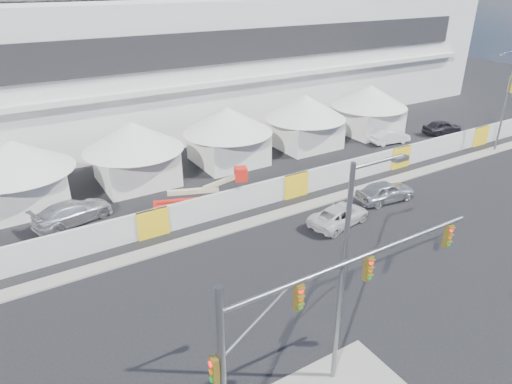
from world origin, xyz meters
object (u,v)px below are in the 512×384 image
pickup_curb (339,215)px  lot_car_b (442,127)px  streetlight_median (349,264)px  streetlight_curb (506,94)px  lot_car_c (73,212)px  traffic_mast (285,341)px  sedan_silver (385,191)px  boom_lift (186,203)px  lot_car_a (390,137)px

pickup_curb → lot_car_b: lot_car_b is taller
streetlight_median → streetlight_curb: bearing=23.1°
lot_car_c → streetlight_curb: streetlight_curb is taller
traffic_mast → lot_car_b: bearing=30.4°
sedan_silver → boom_lift: size_ratio=0.68×
streetlight_median → boom_lift: size_ratio=1.41×
lot_car_a → traffic_mast: 36.90m
pickup_curb → lot_car_b: (23.82, 9.97, 0.07)m
traffic_mast → streetlight_curb: streetlight_curb is taller
pickup_curb → streetlight_median: streetlight_median is taller
sedan_silver → pickup_curb: size_ratio=0.99×
lot_car_c → streetlight_curb: (39.93, -6.88, 5.05)m
traffic_mast → sedan_silver: bearing=34.1°
lot_car_b → lot_car_c: lot_car_c is taller
sedan_silver → streetlight_curb: bearing=-76.6°
lot_car_c → boom_lift: (7.53, -3.17, 0.13)m
lot_car_c → streetlight_curb: bearing=-114.4°
lot_car_a → streetlight_median: (-25.54, -21.33, 5.29)m
lot_car_b → streetlight_median: 39.29m
sedan_silver → lot_car_a: sedan_silver is taller
sedan_silver → streetlight_curb: (18.05, 2.44, 5.03)m
lot_car_a → streetlight_curb: bearing=-126.7°
pickup_curb → traffic_mast: 17.71m
pickup_curb → streetlight_median: bearing=128.1°
streetlight_median → streetlight_curb: size_ratio=1.01×
lot_car_a → boom_lift: bearing=106.4°
lot_car_b → streetlight_median: streetlight_median is taller
lot_car_c → traffic_mast: traffic_mast is taller
sedan_silver → streetlight_median: 19.50m
streetlight_curb → boom_lift: bearing=173.5°
lot_car_c → streetlight_curb: 40.83m
sedan_silver → pickup_curb: 5.67m
streetlight_median → streetlight_curb: streetlight_median is taller
pickup_curb → boom_lift: (-8.77, 7.11, 0.26)m
lot_car_a → streetlight_curb: (7.31, -7.30, 5.15)m
sedan_silver → lot_car_b: bearing=-58.1°
streetlight_median → boom_lift: streetlight_median is taller
lot_car_a → boom_lift: 25.35m
lot_car_b → boom_lift: 32.71m
lot_car_a → streetlight_median: streetlight_median is taller
streetlight_curb → lot_car_a: bearing=135.1°
lot_car_a → lot_car_b: bearing=-87.3°
boom_lift → streetlight_median: bearing=-70.8°
pickup_curb → streetlight_curb: bearing=-92.8°
lot_car_c → streetlight_median: size_ratio=0.55×
pickup_curb → lot_car_a: size_ratio=1.14×
lot_car_c → boom_lift: 8.17m
streetlight_median → lot_car_a: bearing=39.9°
traffic_mast → boom_lift: (4.10, 18.65, -3.60)m
sedan_silver → lot_car_a: size_ratio=1.12×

